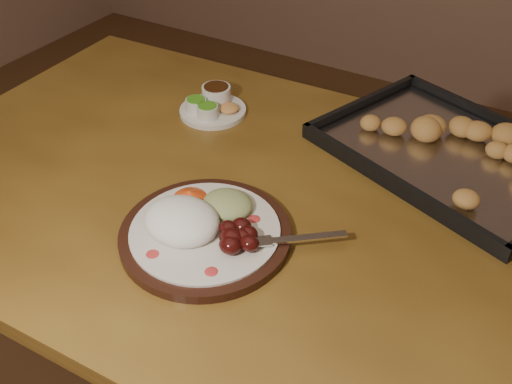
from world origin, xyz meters
The scene contains 5 objects.
ground centered at (0.00, 0.00, 0.00)m, with size 4.00×4.00×0.00m, color #55341D.
dining_table centered at (0.28, 0.01, 0.65)m, with size 1.53×0.95×0.75m.
dinner_plate centered at (0.25, -0.14, 0.77)m, with size 0.37×0.30×0.07m.
condiment_saucer centered at (0.03, 0.22, 0.77)m, with size 0.15×0.15×0.05m.
baking_tray centered at (0.55, 0.32, 0.77)m, with size 0.60×0.52×0.05m.
Camera 1 is at (0.70, -0.72, 1.44)m, focal length 40.00 mm.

